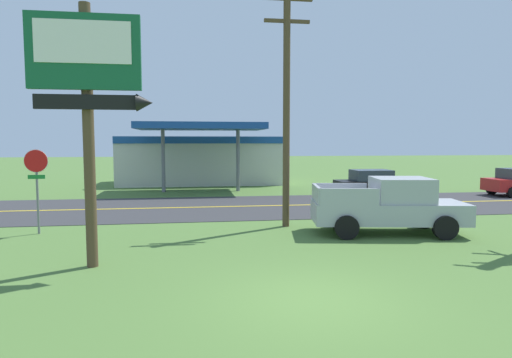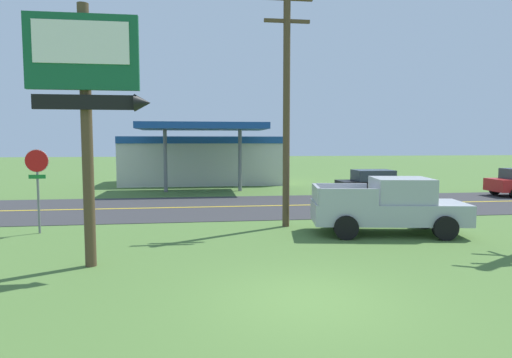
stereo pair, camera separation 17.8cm
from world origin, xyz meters
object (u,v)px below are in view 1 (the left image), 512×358
pickup_silver_parked_on_lawn (390,206)px  car_black_mid_lane (373,184)px  utility_pole (287,100)px  gas_station (200,158)px  motel_sign (89,86)px  stop_sign (37,176)px

pickup_silver_parked_on_lawn → car_black_mid_lane: pickup_silver_parked_on_lawn is taller
utility_pole → gas_station: 18.41m
utility_pole → gas_station: bearing=99.4°
gas_station → pickup_silver_parked_on_lawn: (6.30, -19.73, -0.98)m
motel_sign → pickup_silver_parked_on_lawn: 10.42m
motel_sign → gas_station: (3.02, 22.65, -2.63)m
stop_sign → car_black_mid_lane: 17.13m
gas_station → pickup_silver_parked_on_lawn: gas_station is taller
utility_pole → car_black_mid_lane: (6.57, 7.25, -3.93)m
motel_sign → stop_sign: bearing=121.9°
motel_sign → utility_pole: 7.63m
motel_sign → gas_station: bearing=82.4°
car_black_mid_lane → stop_sign: bearing=-154.4°
stop_sign → motel_sign: bearing=-58.1°
motel_sign → gas_station: 23.00m
gas_station → pickup_silver_parked_on_lawn: bearing=-72.3°
motel_sign → stop_sign: 5.96m
stop_sign → gas_station: (5.87, 18.07, -0.08)m
car_black_mid_lane → utility_pole: bearing=-132.2°
utility_pole → pickup_silver_parked_on_lawn: 5.36m
stop_sign → pickup_silver_parked_on_lawn: (12.17, -1.66, -1.06)m
stop_sign → pickup_silver_parked_on_lawn: size_ratio=0.54×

